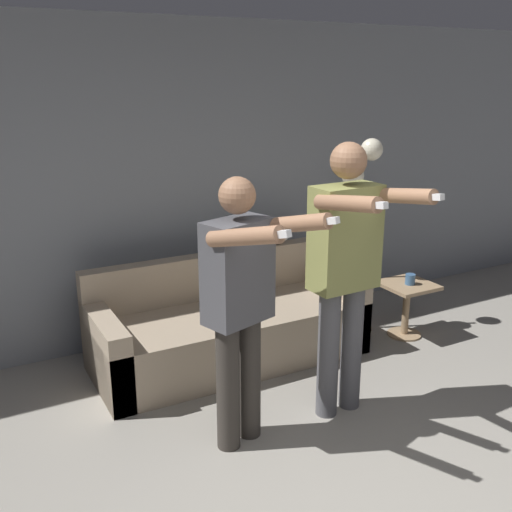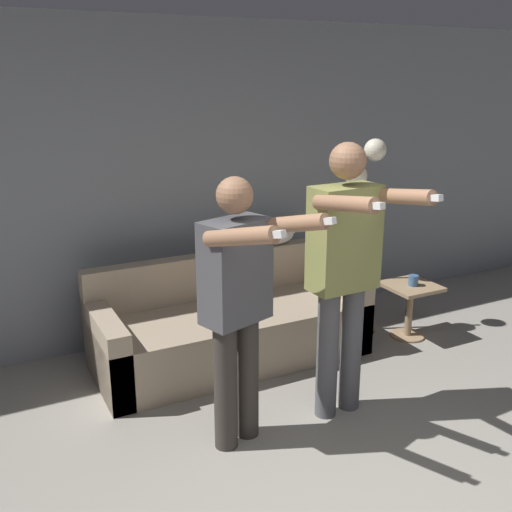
{
  "view_description": "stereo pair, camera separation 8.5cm",
  "coord_description": "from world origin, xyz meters",
  "px_view_note": "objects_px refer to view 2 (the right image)",
  "views": [
    {
      "loc": [
        -1.58,
        -1.6,
        2.17
      ],
      "look_at": [
        0.24,
        1.78,
        1.0
      ],
      "focal_mm": 42.0,
      "sensor_mm": 36.0,
      "label": 1
    },
    {
      "loc": [
        -1.51,
        -1.64,
        2.17
      ],
      "look_at": [
        0.24,
        1.78,
        1.0
      ],
      "focal_mm": 42.0,
      "sensor_mm": 36.0,
      "label": 2
    }
  ],
  "objects_px": {
    "side_table": "(410,300)",
    "cup": "(413,280)",
    "person_left": "(238,298)",
    "cat": "(277,235)",
    "person_right": "(345,264)",
    "floor_lamp": "(364,195)",
    "couch": "(230,327)"
  },
  "relations": [
    {
      "from": "person_left",
      "to": "floor_lamp",
      "type": "height_order",
      "value": "floor_lamp"
    },
    {
      "from": "floor_lamp",
      "to": "side_table",
      "type": "height_order",
      "value": "floor_lamp"
    },
    {
      "from": "cat",
      "to": "cup",
      "type": "relative_size",
      "value": 5.24
    },
    {
      "from": "floor_lamp",
      "to": "cat",
      "type": "bearing_deg",
      "value": 153.12
    },
    {
      "from": "cat",
      "to": "person_right",
      "type": "bearing_deg",
      "value": -101.36
    },
    {
      "from": "person_right",
      "to": "floor_lamp",
      "type": "distance_m",
      "value": 1.4
    },
    {
      "from": "couch",
      "to": "side_table",
      "type": "relative_size",
      "value": 4.45
    },
    {
      "from": "cup",
      "to": "person_left",
      "type": "bearing_deg",
      "value": -160.17
    },
    {
      "from": "side_table",
      "to": "cup",
      "type": "xyz_separation_m",
      "value": [
        -0.0,
        -0.02,
        0.18
      ]
    },
    {
      "from": "floor_lamp",
      "to": "cup",
      "type": "bearing_deg",
      "value": -48.63
    },
    {
      "from": "person_left",
      "to": "cup",
      "type": "height_order",
      "value": "person_left"
    },
    {
      "from": "person_left",
      "to": "cup",
      "type": "distance_m",
      "value": 2.12
    },
    {
      "from": "cat",
      "to": "floor_lamp",
      "type": "distance_m",
      "value": 0.79
    },
    {
      "from": "cup",
      "to": "side_table",
      "type": "bearing_deg",
      "value": 86.36
    },
    {
      "from": "person_left",
      "to": "person_right",
      "type": "xyz_separation_m",
      "value": [
        0.74,
        0.0,
        0.1
      ]
    },
    {
      "from": "person_right",
      "to": "side_table",
      "type": "bearing_deg",
      "value": 28.02
    },
    {
      "from": "person_left",
      "to": "side_table",
      "type": "relative_size",
      "value": 3.46
    },
    {
      "from": "couch",
      "to": "side_table",
      "type": "bearing_deg",
      "value": -12.02
    },
    {
      "from": "person_left",
      "to": "cat",
      "type": "relative_size",
      "value": 3.48
    },
    {
      "from": "person_left",
      "to": "side_table",
      "type": "height_order",
      "value": "person_left"
    },
    {
      "from": "couch",
      "to": "floor_lamp",
      "type": "height_order",
      "value": "floor_lamp"
    },
    {
      "from": "person_right",
      "to": "cup",
      "type": "xyz_separation_m",
      "value": [
        1.21,
        0.7,
        -0.52
      ]
    },
    {
      "from": "cat",
      "to": "floor_lamp",
      "type": "xyz_separation_m",
      "value": [
        0.64,
        -0.32,
        0.34
      ]
    },
    {
      "from": "side_table",
      "to": "cup",
      "type": "bearing_deg",
      "value": -93.64
    },
    {
      "from": "cat",
      "to": "floor_lamp",
      "type": "bearing_deg",
      "value": -26.88
    },
    {
      "from": "floor_lamp",
      "to": "couch",
      "type": "bearing_deg",
      "value": 179.6
    },
    {
      "from": "floor_lamp",
      "to": "side_table",
      "type": "distance_m",
      "value": 0.97
    },
    {
      "from": "person_right",
      "to": "cat",
      "type": "xyz_separation_m",
      "value": [
        0.27,
        1.37,
        -0.18
      ]
    },
    {
      "from": "side_table",
      "to": "person_left",
      "type": "bearing_deg",
      "value": -159.58
    },
    {
      "from": "person_left",
      "to": "side_table",
      "type": "bearing_deg",
      "value": 3.16
    },
    {
      "from": "couch",
      "to": "cup",
      "type": "relative_size",
      "value": 23.44
    },
    {
      "from": "side_table",
      "to": "person_right",
      "type": "bearing_deg",
      "value": -149.16
    }
  ]
}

